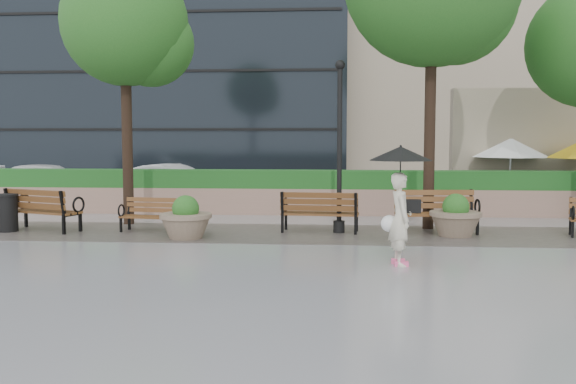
# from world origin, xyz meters

# --- Properties ---
(ground) EXTENTS (100.00, 100.00, 0.00)m
(ground) POSITION_xyz_m (0.00, 0.00, 0.00)
(ground) COLOR gray
(ground) RESTS_ON ground
(cobble_strip) EXTENTS (28.00, 3.20, 0.01)m
(cobble_strip) POSITION_xyz_m (0.00, 3.00, 0.01)
(cobble_strip) COLOR #383330
(cobble_strip) RESTS_ON ground
(hedge_wall) EXTENTS (24.00, 0.80, 1.35)m
(hedge_wall) POSITION_xyz_m (0.00, 7.00, 0.66)
(hedge_wall) COLOR #977161
(hedge_wall) RESTS_ON ground
(asphalt_street) EXTENTS (40.00, 7.00, 0.00)m
(asphalt_street) POSITION_xyz_m (0.00, 11.00, 0.00)
(asphalt_street) COLOR black
(asphalt_street) RESTS_ON ground
(bench_0) EXTENTS (2.11, 1.44, 1.06)m
(bench_0) POSITION_xyz_m (-6.77, 2.97, 0.32)
(bench_0) COLOR brown
(bench_0) RESTS_ON ground
(bench_1) EXTENTS (1.65, 0.86, 0.85)m
(bench_1) POSITION_xyz_m (-3.96, 2.96, 0.25)
(bench_1) COLOR brown
(bench_1) RESTS_ON ground
(bench_2) EXTENTS (1.96, 0.91, 1.02)m
(bench_2) POSITION_xyz_m (0.19, 3.26, 0.30)
(bench_2) COLOR brown
(bench_2) RESTS_ON ground
(bench_3) EXTENTS (2.03, 0.94, 1.06)m
(bench_3) POSITION_xyz_m (3.05, 3.31, 0.31)
(bench_3) COLOR brown
(bench_3) RESTS_ON ground
(planter_left) EXTENTS (1.21, 1.21, 1.02)m
(planter_left) POSITION_xyz_m (-2.90, 2.06, 0.40)
(planter_left) COLOR #7F6B56
(planter_left) RESTS_ON ground
(planter_right) EXTENTS (1.23, 1.23, 1.03)m
(planter_right) POSITION_xyz_m (3.44, 2.89, 0.40)
(planter_right) COLOR #7F6B56
(planter_right) RESTS_ON ground
(trash_bin) EXTENTS (0.54, 0.54, 0.90)m
(trash_bin) POSITION_xyz_m (-7.61, 2.76, 0.45)
(trash_bin) COLOR black
(trash_bin) RESTS_ON ground
(lamppost) EXTENTS (0.28, 0.28, 4.23)m
(lamppost) POSITION_xyz_m (0.67, 3.24, 1.87)
(lamppost) COLOR black
(lamppost) RESTS_ON ground
(tree_0) EXTENTS (3.45, 3.35, 7.07)m
(tree_0) POSITION_xyz_m (-4.89, 4.46, 5.24)
(tree_0) COLOR black
(tree_0) RESTS_ON ground
(patio_umb_white) EXTENTS (2.50, 2.50, 2.30)m
(patio_umb_white) POSITION_xyz_m (6.31, 9.16, 1.99)
(patio_umb_white) COLOR black
(patio_umb_white) RESTS_ON ground
(car_left) EXTENTS (4.76, 2.20, 1.35)m
(car_left) POSITION_xyz_m (-9.88, 10.08, 0.67)
(car_left) COLOR silver
(car_left) RESTS_ON ground
(car_right) EXTENTS (4.42, 2.41, 1.38)m
(car_right) POSITION_xyz_m (-5.25, 9.96, 0.69)
(car_right) COLOR silver
(car_right) RESTS_ON ground
(pedestrian) EXTENTS (1.19, 1.19, 2.19)m
(pedestrian) POSITION_xyz_m (1.79, -0.62, 1.34)
(pedestrian) COLOR beige
(pedestrian) RESTS_ON ground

